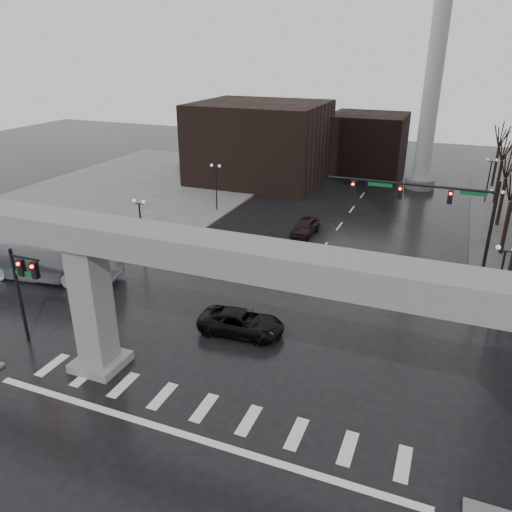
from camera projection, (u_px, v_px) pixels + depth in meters
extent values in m
plane|color=black|center=(213.00, 396.00, 25.57)|extent=(160.00, 160.00, 0.00)
cube|color=slate|center=(158.00, 182.00, 65.24)|extent=(28.00, 36.00, 0.15)
cube|color=gray|center=(207.00, 252.00, 22.45)|extent=(48.00, 2.20, 1.40)
cube|color=gray|center=(93.00, 308.00, 26.56)|extent=(1.60, 1.60, 7.30)
cube|color=gray|center=(101.00, 362.00, 27.88)|extent=(2.60, 2.60, 0.50)
cube|color=black|center=(260.00, 143.00, 64.31)|extent=(16.00, 14.00, 10.00)
cube|color=black|center=(367.00, 144.00, 69.11)|extent=(10.00, 10.00, 8.00)
cylinder|color=silver|center=(436.00, 60.00, 56.94)|extent=(2.00, 2.00, 30.00)
cylinder|color=gray|center=(420.00, 183.00, 62.56)|extent=(3.60, 3.60, 1.20)
cylinder|color=black|center=(489.00, 236.00, 35.66)|extent=(0.24, 0.24, 8.00)
cylinder|color=black|center=(408.00, 184.00, 36.48)|extent=(12.00, 0.18, 0.18)
cube|color=black|center=(450.00, 197.00, 35.70)|extent=(0.35, 0.30, 1.00)
cube|color=black|center=(400.00, 192.00, 36.90)|extent=(0.35, 0.30, 1.00)
cube|color=black|center=(353.00, 187.00, 38.11)|extent=(0.35, 0.30, 1.00)
sphere|color=#FF0C05|center=(451.00, 194.00, 35.43)|extent=(0.20, 0.20, 0.20)
cube|color=#0B5328|center=(474.00, 193.00, 35.01)|extent=(1.80, 0.05, 0.35)
cube|color=#0B5328|center=(380.00, 184.00, 37.24)|extent=(1.80, 0.05, 0.35)
cylinder|color=black|center=(20.00, 296.00, 29.24)|extent=(0.20, 0.20, 6.00)
cylinder|color=black|center=(25.00, 258.00, 27.88)|extent=(2.00, 0.14, 0.14)
cube|color=black|center=(21.00, 268.00, 28.27)|extent=(0.35, 0.30, 1.00)
cube|color=black|center=(35.00, 270.00, 27.92)|extent=(0.35, 0.30, 1.00)
cube|color=#0B5328|center=(21.00, 273.00, 28.44)|extent=(1.60, 0.05, 0.30)
cylinder|color=black|center=(498.00, 285.00, 31.94)|extent=(0.14, 0.14, 4.80)
cube|color=black|center=(506.00, 251.00, 31.03)|extent=(0.90, 0.06, 0.06)
sphere|color=silver|center=(498.00, 247.00, 31.10)|extent=(0.32, 0.32, 0.32)
cylinder|color=black|center=(492.00, 220.00, 43.90)|extent=(0.14, 0.14, 4.80)
cube|color=black|center=(497.00, 194.00, 42.98)|extent=(0.90, 0.06, 0.06)
sphere|color=silver|center=(492.00, 191.00, 43.06)|extent=(0.32, 0.32, 0.32)
sphere|color=silver|center=(503.00, 192.00, 42.75)|extent=(0.32, 0.32, 0.32)
cylinder|color=black|center=(488.00, 182.00, 55.86)|extent=(0.14, 0.14, 4.80)
cube|color=black|center=(492.00, 162.00, 54.94)|extent=(0.90, 0.06, 0.06)
sphere|color=silver|center=(488.00, 159.00, 55.02)|extent=(0.32, 0.32, 0.32)
sphere|color=silver|center=(497.00, 160.00, 54.71)|extent=(0.32, 0.32, 0.32)
cylinder|color=black|center=(142.00, 231.00, 41.24)|extent=(0.14, 0.14, 4.80)
cube|color=black|center=(139.00, 204.00, 40.32)|extent=(0.90, 0.06, 0.06)
sphere|color=silver|center=(134.00, 201.00, 40.40)|extent=(0.32, 0.32, 0.32)
sphere|color=silver|center=(143.00, 202.00, 40.09)|extent=(0.32, 0.32, 0.32)
cylinder|color=black|center=(216.00, 189.00, 53.20)|extent=(0.14, 0.14, 4.80)
cube|color=black|center=(216.00, 167.00, 52.28)|extent=(0.90, 0.06, 0.06)
sphere|color=silver|center=(212.00, 165.00, 52.36)|extent=(0.32, 0.32, 0.32)
sphere|color=silver|center=(219.00, 166.00, 52.05)|extent=(0.32, 0.32, 0.32)
cylinder|color=black|center=(264.00, 163.00, 65.15)|extent=(0.14, 0.14, 4.80)
cube|color=black|center=(264.00, 145.00, 64.24)|extent=(0.90, 0.06, 0.06)
sphere|color=silver|center=(260.00, 143.00, 64.31)|extent=(0.32, 0.32, 0.32)
sphere|color=silver|center=(267.00, 143.00, 64.00)|extent=(0.32, 0.32, 0.32)
cylinder|color=black|center=(511.00, 266.00, 35.06)|extent=(0.34, 0.34, 4.55)
cylinder|color=black|center=(505.00, 229.00, 41.88)|extent=(0.34, 0.34, 4.66)
cylinder|color=black|center=(501.00, 203.00, 48.69)|extent=(0.34, 0.34, 4.76)
cylinder|color=black|center=(509.00, 163.00, 47.16)|extent=(0.12, 1.59, 3.11)
cylinder|color=black|center=(498.00, 183.00, 55.50)|extent=(0.34, 0.34, 4.87)
cylinder|color=black|center=(505.00, 147.00, 53.94)|extent=(0.12, 1.62, 3.18)
cylinder|color=black|center=(509.00, 149.00, 54.08)|extent=(0.88, 1.20, 2.68)
cylinder|color=black|center=(495.00, 167.00, 62.31)|extent=(0.34, 0.34, 4.97)
cylinder|color=black|center=(502.00, 134.00, 60.72)|extent=(0.12, 1.65, 3.25)
cylinder|color=black|center=(505.00, 136.00, 60.86)|extent=(0.89, 1.23, 2.74)
imported|color=black|center=(241.00, 323.00, 30.86)|extent=(5.50, 2.83, 1.49)
imported|color=silver|center=(36.00, 255.00, 38.11)|extent=(13.30, 4.91, 3.62)
imported|color=black|center=(305.00, 227.00, 47.16)|extent=(2.00, 4.54, 1.52)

